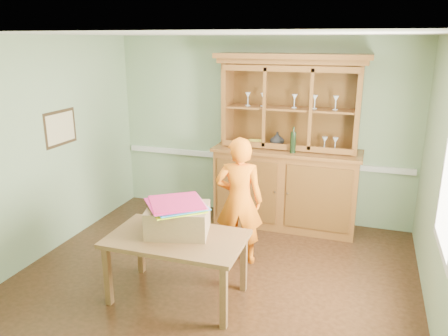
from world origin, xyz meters
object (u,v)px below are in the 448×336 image
(china_hutch, at_px, (287,169))
(cardboard_box, at_px, (178,220))
(person, at_px, (239,201))
(dining_table, at_px, (177,244))

(china_hutch, bearing_deg, cardboard_box, -108.49)
(china_hutch, relative_size, person, 1.57)
(cardboard_box, height_order, person, person)
(china_hutch, relative_size, dining_table, 1.75)
(china_hutch, height_order, person, china_hutch)
(china_hutch, distance_m, dining_table, 2.38)
(china_hutch, xyz_separation_m, dining_table, (-0.70, -2.26, -0.24))
(cardboard_box, relative_size, person, 0.39)
(cardboard_box, xyz_separation_m, person, (0.40, 0.88, -0.06))
(china_hutch, bearing_deg, dining_table, -107.24)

